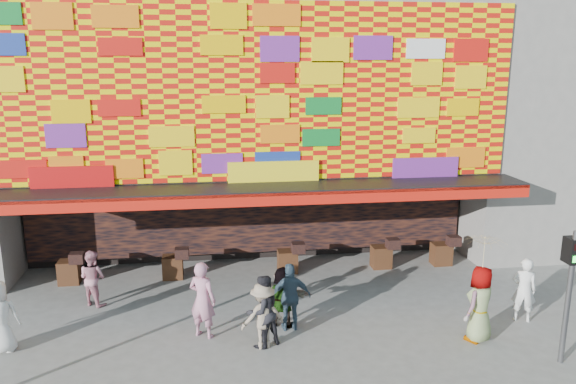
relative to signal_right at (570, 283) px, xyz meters
name	(u,v)px	position (x,y,z in m)	size (l,w,h in m)	color
ground	(272,347)	(-6.20, 1.50, -1.86)	(90.00, 90.00, 0.00)	slate
shop_building	(245,95)	(-6.20, 9.68, 3.37)	(15.20, 9.40, 10.00)	gray
signal_right	(570,283)	(0.00, 0.00, 0.00)	(0.22, 0.20, 3.00)	#59595B
ped_a	(0,317)	(-12.25, 2.18, -1.02)	(0.82, 0.54, 1.68)	silver
ped_b	(203,300)	(-7.75, 2.28, -0.92)	(0.68, 0.45, 1.87)	#C17D98
ped_c	(263,311)	(-6.39, 1.63, -1.00)	(0.83, 0.65, 1.71)	black
ped_d	(263,316)	(-6.39, 1.56, -1.08)	(1.01, 0.58, 1.56)	gray
ped_e	(291,297)	(-5.65, 2.34, -1.01)	(1.00, 0.41, 1.70)	#33495A
ped_f	(282,297)	(-5.82, 2.56, -1.09)	(1.42, 0.45, 1.53)	gray
ped_g	(480,304)	(-1.35, 1.19, -0.95)	(0.89, 0.58, 1.83)	gray
ped_h	(524,290)	(0.23, 2.01, -1.03)	(0.60, 0.40, 1.66)	white
ped_i	(93,278)	(-10.70, 4.49, -1.10)	(0.74, 0.58, 1.52)	#CD8595
parasol	(484,254)	(-1.35, 1.19, 0.28)	(1.03, 1.05, 1.83)	beige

